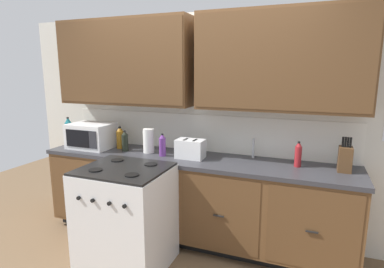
{
  "coord_description": "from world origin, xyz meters",
  "views": [
    {
      "loc": [
        1.15,
        -2.59,
        1.78
      ],
      "look_at": [
        0.02,
        0.27,
        1.16
      ],
      "focal_mm": 29.56,
      "sensor_mm": 36.0,
      "label": 1
    }
  ],
  "objects": [
    {
      "name": "ground_plane",
      "position": [
        0.0,
        0.0,
        0.0
      ],
      "size": [
        8.0,
        8.0,
        0.0
      ],
      "primitive_type": "plane",
      "color": "brown"
    },
    {
      "name": "wall_unit",
      "position": [
        0.0,
        0.5,
        1.62
      ],
      "size": [
        4.39,
        0.4,
        2.37
      ],
      "color": "silver",
      "rests_on": "ground_plane"
    },
    {
      "name": "counter_run",
      "position": [
        0.0,
        0.3,
        0.47
      ],
      "size": [
        3.22,
        0.64,
        0.91
      ],
      "color": "black",
      "rests_on": "ground_plane"
    },
    {
      "name": "stove_range",
      "position": [
        -0.39,
        -0.33,
        0.47
      ],
      "size": [
        0.76,
        0.68,
        0.95
      ],
      "color": "white",
      "rests_on": "ground_plane"
    },
    {
      "name": "microwave",
      "position": [
        -1.21,
        0.27,
        1.05
      ],
      "size": [
        0.48,
        0.37,
        0.28
      ],
      "color": "white",
      "rests_on": "counter_run"
    },
    {
      "name": "toaster",
      "position": [
        0.01,
        0.27,
        1.01
      ],
      "size": [
        0.28,
        0.18,
        0.19
      ],
      "color": "white",
      "rests_on": "counter_run"
    },
    {
      "name": "knife_block",
      "position": [
        1.42,
        0.36,
        1.02
      ],
      "size": [
        0.11,
        0.14,
        0.31
      ],
      "color": "#52361E",
      "rests_on": "counter_run"
    },
    {
      "name": "sink_faucet",
      "position": [
        0.6,
        0.51,
        1.01
      ],
      "size": [
        0.02,
        0.02,
        0.2
      ],
      "primitive_type": "cylinder",
      "color": "#B2B5BA",
      "rests_on": "counter_run"
    },
    {
      "name": "paper_towel_roll",
      "position": [
        -0.49,
        0.31,
        1.04
      ],
      "size": [
        0.12,
        0.12,
        0.26
      ],
      "primitive_type": "cylinder",
      "color": "white",
      "rests_on": "counter_run"
    },
    {
      "name": "bottle_amber",
      "position": [
        -0.89,
        0.36,
        1.03
      ],
      "size": [
        0.08,
        0.08,
        0.25
      ],
      "color": "#9E6619",
      "rests_on": "counter_run"
    },
    {
      "name": "bottle_violet",
      "position": [
        -0.29,
        0.24,
        1.03
      ],
      "size": [
        0.07,
        0.07,
        0.24
      ],
      "color": "#663384",
      "rests_on": "counter_run"
    },
    {
      "name": "bottle_teal",
      "position": [
        -1.54,
        0.27,
        1.07
      ],
      "size": [
        0.08,
        0.08,
        0.34
      ],
      "color": "#1E707A",
      "rests_on": "counter_run"
    },
    {
      "name": "bottle_red",
      "position": [
        1.03,
        0.36,
        1.03
      ],
      "size": [
        0.06,
        0.06,
        0.24
      ],
      "color": "maroon",
      "rests_on": "counter_run"
    },
    {
      "name": "bottle_dark",
      "position": [
        -0.77,
        0.27,
        1.02
      ],
      "size": [
        0.07,
        0.07,
        0.23
      ],
      "color": "black",
      "rests_on": "counter_run"
    }
  ]
}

